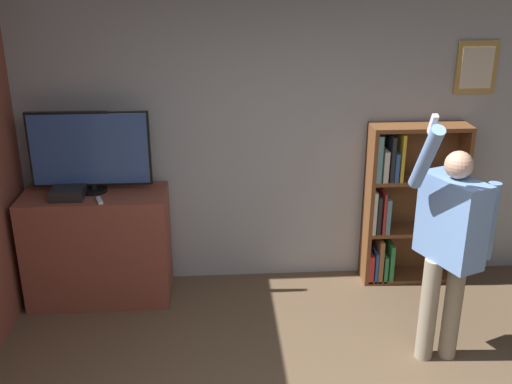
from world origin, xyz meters
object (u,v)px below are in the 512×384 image
at_px(game_console, 68,193).
at_px(person, 450,238).
at_px(bookshelf, 402,206).
at_px(television, 90,151).

xyz_separation_m(game_console, person, (2.83, -0.98, -0.03)).
bearing_deg(person, bookshelf, 154.80).
bearing_deg(bookshelf, game_console, -175.21).
height_order(television, bookshelf, television).
height_order(game_console, bookshelf, bookshelf).
relative_size(game_console, bookshelf, 0.18).
bearing_deg(bookshelf, television, -177.63).
height_order(bookshelf, person, person).
distance_m(television, game_console, 0.38).
xyz_separation_m(television, person, (2.65, -1.11, -0.35)).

